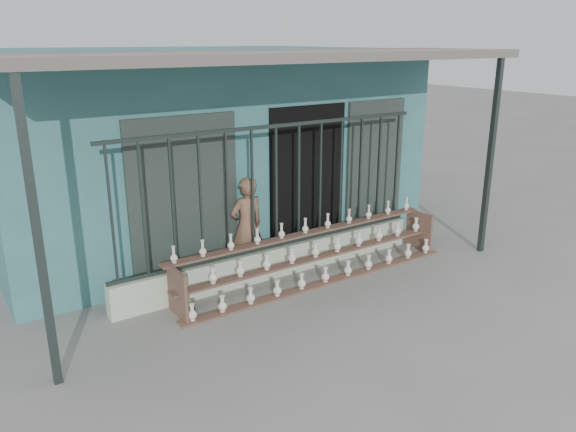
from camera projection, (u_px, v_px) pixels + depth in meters
ground at (331, 308)px, 7.34m from camera, size 60.00×60.00×0.00m
workshop_building at (189, 139)px, 10.19m from camera, size 7.40×6.60×3.21m
parapet_wall at (277, 261)px, 8.30m from camera, size 5.00×0.20×0.45m
security_fence at (276, 187)px, 7.96m from camera, size 5.00×0.04×1.80m
shelf_rack at (316, 255)px, 8.15m from camera, size 4.50×0.68×0.85m
elderly_woman at (247, 226)px, 8.23m from camera, size 0.56×0.39×1.47m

